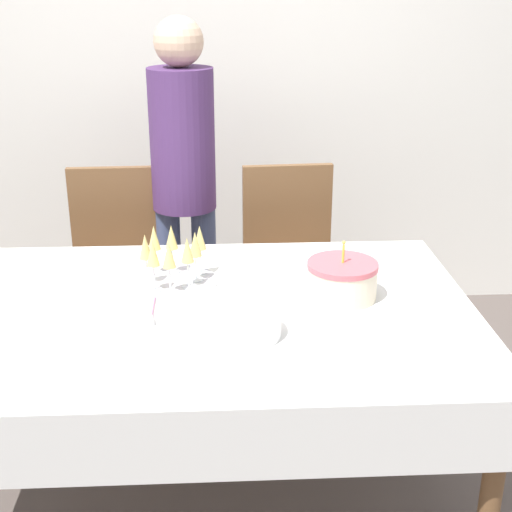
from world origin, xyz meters
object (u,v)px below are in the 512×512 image
Objects in this scene: birthday_cake at (342,280)px; champagne_tray at (173,257)px; dining_chair_far_right at (290,266)px; plate_stack_main at (242,325)px; dining_chair_far_left at (117,269)px; person_standing at (183,167)px.

champagne_tray is at bearing 164.99° from birthday_cake.
champagne_tray is (-0.47, -0.69, 0.32)m from dining_chair_far_right.
dining_chair_far_right reaches higher than birthday_cake.
dining_chair_far_right is at bearing 76.96° from plate_stack_main.
dining_chair_far_right is 4.20× the size of plate_stack_main.
birthday_cake is 0.41m from plate_stack_main.
dining_chair_far_left is 0.81m from champagne_tray.
plate_stack_main is at bearing -103.04° from dining_chair_far_right.
dining_chair_far_left is at bearing 179.99° from dining_chair_far_right.
plate_stack_main is 0.14× the size of person_standing.
dining_chair_far_left is at bearing 135.38° from birthday_cake.
birthday_cake is at bearing -15.01° from champagne_tray.
birthday_cake is 0.14× the size of person_standing.
dining_chair_far_right is 1.14m from plate_stack_main.
dining_chair_far_left is 1.00× the size of dining_chair_far_right.
birthday_cake is at bearing 36.36° from plate_stack_main.
plate_stack_main is at bearing -79.86° from person_standing.
dining_chair_far_left is 4.20× the size of plate_stack_main.
dining_chair_far_left reaches higher than champagne_tray.
dining_chair_far_left is 0.53m from person_standing.
plate_stack_main is at bearing -60.74° from champagne_tray.
champagne_tray is at bearing -124.27° from dining_chair_far_right.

